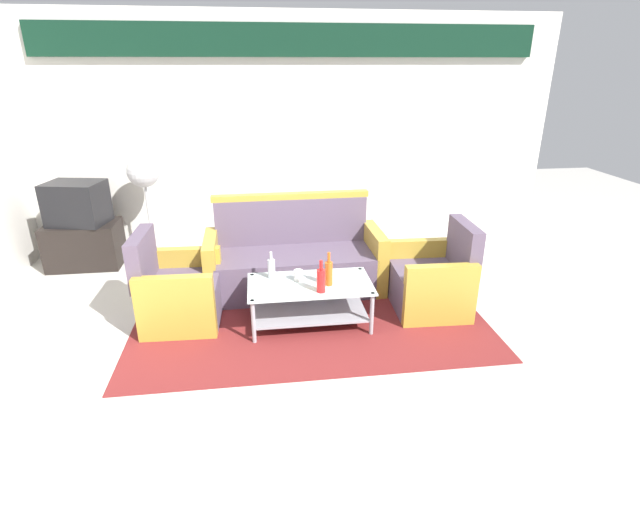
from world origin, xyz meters
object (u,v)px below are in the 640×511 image
object	(u,v)px
armchair_left	(178,292)
bottle_clear	(271,268)
couch	(295,261)
armchair_right	(433,281)
cup	(298,275)
bottle_orange	(329,273)
television	(77,203)
coffee_table	(310,297)
bottle_red	(322,280)
pedestal_fan	(144,178)
tv_stand	(85,245)

from	to	relation	value
armchair_left	bottle_clear	distance (m)	0.88
couch	armchair_left	bearing A→B (deg)	24.84
armchair_right	cup	size ratio (longest dim) A/B	8.50
bottle_orange	television	bearing A→B (deg)	145.95
coffee_table	bottle_orange	size ratio (longest dim) A/B	3.58
coffee_table	bottle_orange	bearing A→B (deg)	-16.57
coffee_table	television	bearing A→B (deg)	144.99
bottle_red	pedestal_fan	world-z (taller)	pedestal_fan
armchair_right	cup	distance (m)	1.31
bottle_orange	cup	bearing A→B (deg)	153.53
bottle_orange	cup	size ratio (longest dim) A/B	3.07
bottle_orange	television	world-z (taller)	television
armchair_left	bottle_orange	world-z (taller)	armchair_left
bottle_clear	bottle_orange	xyz separation A→B (m)	(0.49, -0.22, 0.02)
armchair_left	television	distance (m)	2.01
bottle_orange	tv_stand	size ratio (longest dim) A/B	0.38
armchair_right	tv_stand	size ratio (longest dim) A/B	1.06
armchair_right	pedestal_fan	size ratio (longest dim) A/B	0.67
armchair_right	tv_stand	bearing A→B (deg)	69.12
coffee_table	bottle_red	size ratio (longest dim) A/B	3.80
armchair_right	cup	bearing A→B (deg)	95.65
bottle_red	television	distance (m)	3.17
bottle_orange	bottle_red	world-z (taller)	bottle_orange
armchair_left	tv_stand	bearing A→B (deg)	-137.51
tv_stand	bottle_clear	bearing A→B (deg)	-36.11
armchair_left	bottle_red	world-z (taller)	armchair_left
armchair_right	coffee_table	bearing A→B (deg)	99.68
bottle_red	pedestal_fan	distance (m)	2.68
couch	armchair_left	xyz separation A→B (m)	(-1.11, -0.54, -0.03)
bottle_red	coffee_table	bearing A→B (deg)	114.46
couch	cup	bearing A→B (deg)	87.26
bottle_clear	coffee_table	bearing A→B (deg)	-26.87
cup	television	world-z (taller)	television
couch	television	xyz separation A→B (m)	(-2.38, 0.95, 0.44)
couch	bottle_orange	world-z (taller)	couch
armchair_left	armchair_right	bearing A→B (deg)	90.30
bottle_orange	television	distance (m)	3.16
bottle_clear	cup	distance (m)	0.26
cup	armchair_left	bearing A→B (deg)	172.14
bottle_clear	couch	bearing A→B (deg)	66.82
pedestal_fan	armchair_left	bearing A→B (deg)	-71.67
coffee_table	cup	world-z (taller)	cup
pedestal_fan	bottle_clear	bearing A→B (deg)	-49.52
armchair_left	armchair_right	distance (m)	2.39
armchair_right	cup	xyz separation A→B (m)	(-1.30, -0.08, 0.17)
bottle_orange	coffee_table	bearing A→B (deg)	163.43
armchair_left	coffee_table	bearing A→B (deg)	81.04
bottle_orange	pedestal_fan	distance (m)	2.64
armchair_left	tv_stand	distance (m)	1.95
tv_stand	television	distance (m)	0.50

